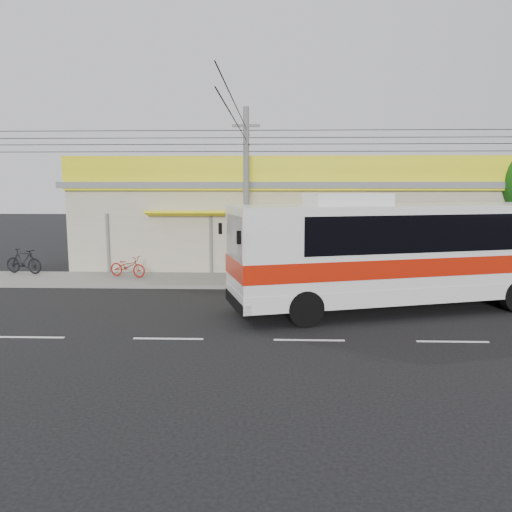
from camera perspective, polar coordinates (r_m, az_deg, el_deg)
The scene contains 8 objects.
ground at distance 16.72m, azimuth 5.47°, elevation -6.97°, with size 120.00×120.00×0.00m, color black.
sidewalk at distance 22.54m, azimuth 4.55°, elevation -2.84°, with size 30.00×3.20×0.15m, color slate.
lane_markings at distance 14.32m, azimuth 6.09°, elevation -9.56°, with size 50.00×0.12×0.01m, color silver, non-canonical shape.
storefront_building at distance 27.75m, azimuth 4.08°, elevation 3.85°, with size 22.60×9.20×5.70m.
coach_bus at distance 18.42m, azimuth 18.66°, elevation 0.95°, with size 13.47×6.31×4.07m.
motorbike_red at distance 23.71m, azimuth -14.46°, elevation -1.15°, with size 0.65×1.85×0.97m, color maroon.
motorbike_dark at distance 26.25m, azimuth -25.03°, elevation -0.53°, with size 0.57×2.01×1.21m, color black.
utility_pole at distance 20.85m, azimuth -1.13°, elevation 13.14°, with size 34.00×14.00×7.48m.
Camera 1 is at (-1.03, -16.12, 4.32)m, focal length 35.00 mm.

